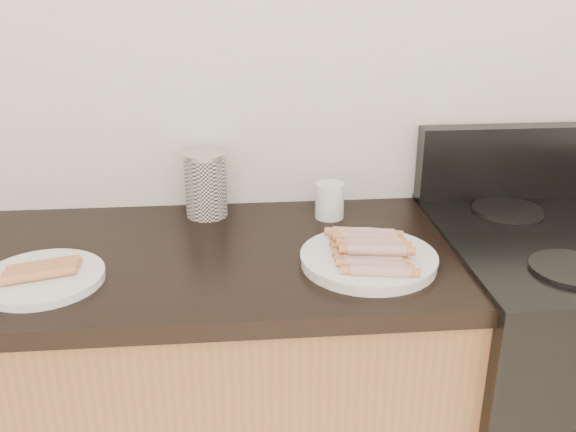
{
  "coord_description": "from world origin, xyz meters",
  "views": [
    {
      "loc": [
        -0.1,
        0.35,
        1.53
      ],
      "look_at": [
        0.02,
        1.62,
        1.01
      ],
      "focal_mm": 40.0,
      "sensor_mm": 36.0,
      "label": 1
    }
  ],
  "objects": [
    {
      "name": "stove_panel",
      "position": [
        0.78,
        1.96,
        1.01
      ],
      "size": [
        0.76,
        0.06,
        0.2
      ],
      "primitive_type": "cube",
      "color": "black",
      "rests_on": "stove"
    },
    {
      "name": "main_plate",
      "position": [
        0.19,
        1.6,
        0.91
      ],
      "size": [
        0.32,
        0.32,
        0.02
      ],
      "primitive_type": "cylinder",
      "rotation": [
        0.0,
        0.0,
        -0.09
      ],
      "color": "white",
      "rests_on": "counter_slab"
    },
    {
      "name": "wall_back",
      "position": [
        0.0,
        2.0,
        1.3
      ],
      "size": [
        4.0,
        0.04,
        2.6
      ],
      "primitive_type": "cube",
      "color": "silver",
      "rests_on": "ground"
    },
    {
      "name": "side_plate",
      "position": [
        -0.5,
        1.58,
        0.91
      ],
      "size": [
        0.33,
        0.33,
        0.02
      ],
      "primitive_type": "cylinder",
      "rotation": [
        0.0,
        0.0,
        -0.38
      ],
      "color": "silver",
      "rests_on": "counter_slab"
    },
    {
      "name": "mug",
      "position": [
        0.15,
        1.88,
        0.95
      ],
      "size": [
        0.08,
        0.08,
        0.09
      ],
      "primitive_type": "cylinder",
      "rotation": [
        0.0,
        0.0,
        0.11
      ],
      "color": "white",
      "rests_on": "counter_slab"
    },
    {
      "name": "burner_far_left",
      "position": [
        0.61,
        1.84,
        0.92
      ],
      "size": [
        0.18,
        0.18,
        0.01
      ],
      "primitive_type": "cylinder",
      "color": "black",
      "rests_on": "stove"
    },
    {
      "name": "burner_near_left",
      "position": [
        0.61,
        1.51,
        0.92
      ],
      "size": [
        0.18,
        0.18,
        0.01
      ],
      "primitive_type": "cylinder",
      "color": "black",
      "rests_on": "stove"
    },
    {
      "name": "cabinet_base",
      "position": [
        -0.7,
        1.69,
        0.43
      ],
      "size": [
        2.2,
        0.59,
        0.86
      ],
      "primitive_type": "cube",
      "color": "brown",
      "rests_on": "floor"
    },
    {
      "name": "canister",
      "position": [
        -0.17,
        1.92,
        0.99
      ],
      "size": [
        0.11,
        0.11,
        0.17
      ],
      "rotation": [
        0.0,
        0.0,
        0.34
      ],
      "color": "silver",
      "rests_on": "counter_slab"
    },
    {
      "name": "plain_sausages",
      "position": [
        -0.5,
        1.58,
        0.93
      ],
      "size": [
        0.13,
        0.11,
        0.02
      ],
      "rotation": [
        0.0,
        0.0,
        0.29
      ],
      "color": "#AD714A",
      "rests_on": "side_plate"
    },
    {
      "name": "hotdog_pile",
      "position": [
        0.19,
        1.6,
        0.94
      ],
      "size": [
        0.12,
        0.25,
        0.05
      ],
      "rotation": [
        0.0,
        0.0,
        -0.24
      ],
      "color": "maroon",
      "rests_on": "main_plate"
    },
    {
      "name": "stove",
      "position": [
        0.78,
        1.68,
        0.46
      ],
      "size": [
        0.76,
        0.65,
        0.91
      ],
      "color": "black",
      "rests_on": "floor"
    }
  ]
}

